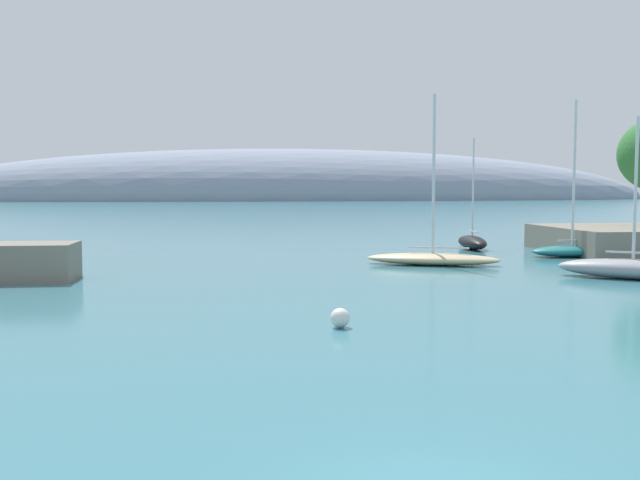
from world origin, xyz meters
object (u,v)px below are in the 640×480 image
(sailboat_teal_near_shore, at_px, (572,249))
(mooring_buoy_white, at_px, (340,318))
(sailboat_grey_outer_mooring, at_px, (633,268))
(sailboat_sand_end_of_line, at_px, (433,257))
(sailboat_black_mid_mooring, at_px, (472,241))

(sailboat_teal_near_shore, relative_size, mooring_buoy_white, 15.62)
(sailboat_grey_outer_mooring, height_order, sailboat_sand_end_of_line, sailboat_sand_end_of_line)
(sailboat_black_mid_mooring, height_order, mooring_buoy_white, sailboat_black_mid_mooring)
(sailboat_black_mid_mooring, bearing_deg, sailboat_teal_near_shore, -138.91)
(sailboat_sand_end_of_line, xyz_separation_m, mooring_buoy_white, (-9.07, -18.36, -0.15))
(sailboat_teal_near_shore, xyz_separation_m, sailboat_sand_end_of_line, (-11.07, -3.49, -0.07))
(sailboat_grey_outer_mooring, distance_m, sailboat_sand_end_of_line, 11.60)
(sailboat_black_mid_mooring, relative_size, sailboat_sand_end_of_line, 0.82)
(sailboat_teal_near_shore, xyz_separation_m, sailboat_grey_outer_mooring, (-2.60, -11.41, 0.02))
(sailboat_black_mid_mooring, xyz_separation_m, mooring_buoy_white, (-15.47, -28.70, -0.23))
(sailboat_teal_near_shore, bearing_deg, sailboat_black_mid_mooring, -56.10)
(sailboat_grey_outer_mooring, relative_size, mooring_buoy_white, 12.40)
(sailboat_black_mid_mooring, height_order, sailboat_sand_end_of_line, sailboat_sand_end_of_line)
(sailboat_black_mid_mooring, distance_m, sailboat_sand_end_of_line, 12.16)
(sailboat_teal_near_shore, relative_size, sailboat_grey_outer_mooring, 1.26)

